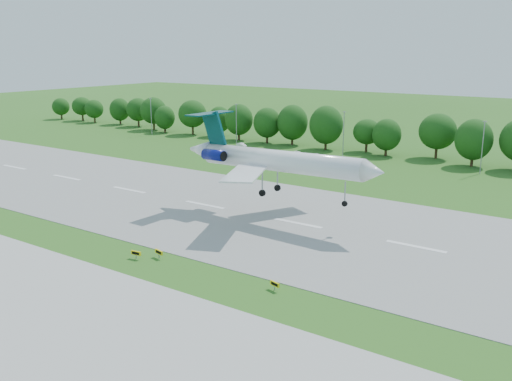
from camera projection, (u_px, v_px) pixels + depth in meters
name	position (u px, v px, depth m)	size (l,w,h in m)	color
ground	(200.00, 271.00, 74.40)	(600.00, 600.00, 0.00)	#295B18
runway	(298.00, 223.00, 94.33)	(400.00, 45.00, 0.08)	gray
taxiway	(90.00, 324.00, 60.04)	(400.00, 23.00, 0.08)	#ADADA8
tree_line	(431.00, 136.00, 146.25)	(288.40, 8.40, 10.40)	#382314
light_poles	(408.00, 140.00, 139.62)	(175.90, 0.25, 12.19)	gray
airliner	(271.00, 159.00, 94.93)	(38.57, 28.17, 13.18)	white
taxi_sign_left	(136.00, 253.00, 78.40)	(1.65, 0.39, 1.15)	gray
taxi_sign_centre	(159.00, 252.00, 78.72)	(1.68, 0.55, 1.18)	gray
taxi_sign_right	(275.00, 284.00, 68.26)	(1.56, 0.60, 1.11)	gray
service_vehicle_a	(242.00, 145.00, 166.77)	(1.25, 3.59, 1.18)	white
service_vehicle_b	(298.00, 153.00, 153.85)	(1.46, 3.63, 1.24)	white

